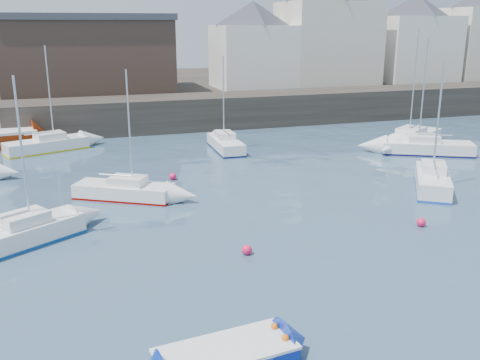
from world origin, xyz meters
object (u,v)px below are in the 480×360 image
object	(u,v)px
blue_dinghy	(226,358)
sailboat_a	(20,234)
sailboat_c	(433,180)
sailboat_h	(47,145)
sailboat_g	(412,138)
sailboat_d	(427,147)
buoy_near	(247,254)
sailboat_f	(225,144)
buoy_mid	(421,226)
sailboat_b	(124,190)
buoy_far	(173,180)

from	to	relation	value
blue_dinghy	sailboat_a	distance (m)	12.98
sailboat_c	sailboat_h	bearing A→B (deg)	141.45
sailboat_h	sailboat_g	bearing A→B (deg)	-13.15
sailboat_d	sailboat_a	bearing A→B (deg)	-161.85
sailboat_g	buoy_near	world-z (taller)	sailboat_g
sailboat_c	buoy_near	world-z (taller)	sailboat_c
blue_dinghy	sailboat_g	xyz separation A→B (m)	(22.84, 23.77, 0.10)
sailboat_c	sailboat_f	size ratio (longest dim) A/B	1.04
sailboat_c	sailboat_d	bearing A→B (deg)	55.55
sailboat_g	buoy_mid	world-z (taller)	sailboat_g
sailboat_g	buoy_mid	size ratio (longest dim) A/B	20.59
blue_dinghy	sailboat_b	distance (m)	16.76
sailboat_a	buoy_mid	distance (m)	18.70
blue_dinghy	sailboat_d	xyz separation A→B (m)	(21.92, 20.63, 0.10)
sailboat_d	buoy_mid	distance (m)	16.01
sailboat_c	buoy_far	world-z (taller)	sailboat_c
sailboat_c	sailboat_b	bearing A→B (deg)	167.55
sailboat_a	buoy_near	xyz separation A→B (m)	(9.25, -4.05, -0.52)
sailboat_b	sailboat_g	xyz separation A→B (m)	(23.85, 7.03, 0.05)
blue_dinghy	buoy_far	size ratio (longest dim) A/B	9.14
sailboat_g	sailboat_h	distance (m)	29.01
sailboat_c	sailboat_d	world-z (taller)	sailboat_d
sailboat_g	sailboat_a	bearing A→B (deg)	-156.96
sailboat_b	sailboat_c	xyz separation A→B (m)	(17.58, -3.88, 0.10)
buoy_far	sailboat_b	bearing A→B (deg)	-138.74
sailboat_c	sailboat_f	xyz separation A→B (m)	(-8.77, 13.67, -0.07)
blue_dinghy	sailboat_a	world-z (taller)	sailboat_a
sailboat_d	buoy_far	distance (m)	19.65
sailboat_g	buoy_near	xyz separation A→B (m)	(-19.73, -16.38, -0.52)
blue_dinghy	buoy_near	world-z (taller)	blue_dinghy
sailboat_h	sailboat_d	bearing A→B (deg)	-19.60
buoy_near	buoy_far	size ratio (longest dim) A/B	0.99
sailboat_h	buoy_far	bearing A→B (deg)	-54.32
sailboat_g	sailboat_h	size ratio (longest dim) A/B	1.15
buoy_far	buoy_mid	bearing A→B (deg)	-49.78
sailboat_a	sailboat_b	distance (m)	7.36
sailboat_a	buoy_far	xyz separation A→B (m)	(8.43, 8.19, -0.52)
blue_dinghy	sailboat_g	bearing A→B (deg)	46.13
sailboat_b	sailboat_f	bearing A→B (deg)	47.99
sailboat_h	buoy_mid	bearing A→B (deg)	-51.88
sailboat_d	buoy_mid	size ratio (longest dim) A/B	19.18
sailboat_b	sailboat_h	size ratio (longest dim) A/B	0.90
blue_dinghy	sailboat_c	size ratio (longest dim) A/B	0.55
sailboat_f	sailboat_b	bearing A→B (deg)	-132.01
sailboat_f	sailboat_g	distance (m)	15.28
sailboat_b	blue_dinghy	bearing A→B (deg)	-86.57
sailboat_h	buoy_mid	world-z (taller)	sailboat_h
buoy_near	blue_dinghy	bearing A→B (deg)	-112.88
buoy_far	sailboat_a	bearing A→B (deg)	-135.83
sailboat_d	sailboat_h	distance (m)	29.00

